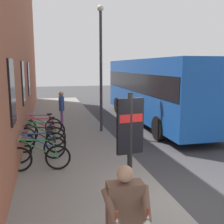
{
  "coord_description": "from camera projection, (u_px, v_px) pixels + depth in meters",
  "views": [
    {
      "loc": [
        -4.91,
        2.67,
        3.03
      ],
      "look_at": [
        2.93,
        0.73,
        1.63
      ],
      "focal_mm": 42.89,
      "sensor_mm": 36.0,
      "label": 1
    }
  ],
  "objects": [
    {
      "name": "sidewalk_pavement",
      "position": [
        67.0,
        127.0,
        13.07
      ],
      "size": [
        24.0,
        3.5,
        0.12
      ],
      "primitive_type": "cube",
      "color": "gray",
      "rests_on": "ground"
    },
    {
      "name": "city_bus",
      "position": [
        155.0,
        87.0,
        14.22
      ],
      "size": [
        10.53,
        2.73,
        3.35
      ],
      "color": "#1951B2",
      "rests_on": "ground"
    },
    {
      "name": "bicycle_under_window",
      "position": [
        40.0,
        142.0,
        8.99
      ],
      "size": [
        0.58,
        1.74,
        0.97
      ],
      "color": "black",
      "rests_on": "sidewalk_pavement"
    },
    {
      "name": "bicycle_end_of_row",
      "position": [
        39.0,
        157.0,
        7.46
      ],
      "size": [
        0.48,
        1.77,
        0.97
      ],
      "color": "black",
      "rests_on": "sidewalk_pavement"
    },
    {
      "name": "ground",
      "position": [
        133.0,
        135.0,
        11.82
      ],
      "size": [
        60.0,
        60.0,
        0.0
      ],
      "primitive_type": "plane",
      "color": "#38383A"
    },
    {
      "name": "street_lamp",
      "position": [
        101.0,
        59.0,
        11.57
      ],
      "size": [
        0.28,
        0.28,
        5.43
      ],
      "color": "#333338",
      "rests_on": "sidewalk_pavement"
    },
    {
      "name": "bicycle_by_door",
      "position": [
        42.0,
        136.0,
        9.71
      ],
      "size": [
        0.48,
        1.76,
        0.97
      ],
      "color": "black",
      "rests_on": "sidewalk_pavement"
    },
    {
      "name": "bicycle_mid_rack",
      "position": [
        43.0,
        131.0,
        10.45
      ],
      "size": [
        0.48,
        1.76,
        0.97
      ],
      "color": "black",
      "rests_on": "sidewalk_pavement"
    },
    {
      "name": "tourist_with_hotdogs",
      "position": [
        125.0,
        212.0,
        3.48
      ],
      "size": [
        0.58,
        0.64,
        1.66
      ],
      "color": "maroon",
      "rests_on": "sidewalk_pavement"
    },
    {
      "name": "pedestrian_by_facade",
      "position": [
        62.0,
        106.0,
        12.5
      ],
      "size": [
        0.66,
        0.27,
        1.73
      ],
      "color": "#723F72",
      "rests_on": "sidewalk_pavement"
    },
    {
      "name": "bicycle_far_end",
      "position": [
        38.0,
        149.0,
        8.21
      ],
      "size": [
        0.51,
        1.75,
        0.97
      ],
      "color": "black",
      "rests_on": "sidewalk_pavement"
    },
    {
      "name": "bicycle_beside_lamp",
      "position": [
        41.0,
        127.0,
        11.21
      ],
      "size": [
        0.48,
        1.77,
        0.97
      ],
      "color": "black",
      "rests_on": "sidewalk_pavement"
    },
    {
      "name": "transit_info_sign",
      "position": [
        130.0,
        134.0,
        5.21
      ],
      "size": [
        0.17,
        0.56,
        2.4
      ],
      "color": "black",
      "rests_on": "sidewalk_pavement"
    },
    {
      "name": "station_facade",
      "position": [
        19.0,
        27.0,
        12.71
      ],
      "size": [
        22.0,
        0.65,
        9.76
      ],
      "color": "#9E563D",
      "rests_on": "ground"
    }
  ]
}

